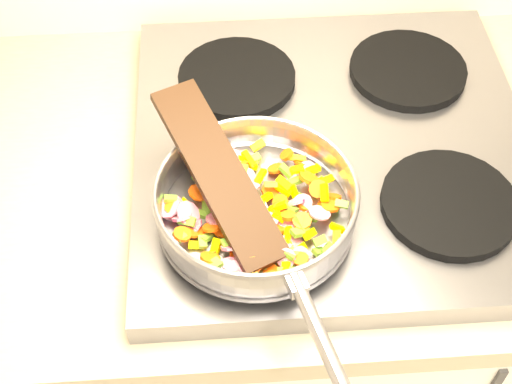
{
  "coord_description": "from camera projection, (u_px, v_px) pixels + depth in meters",
  "views": [
    {
      "loc": [
        -0.87,
        0.93,
        1.72
      ],
      "look_at": [
        -0.83,
        1.51,
        1.01
      ],
      "focal_mm": 50.0,
      "sensor_mm": 36.0,
      "label": 1
    }
  ],
  "objects": [
    {
      "name": "grate_fr",
      "position": [
        449.0,
        204.0,
        0.99
      ],
      "size": [
        0.19,
        0.19,
        0.02
      ],
      "primitive_type": "cylinder",
      "color": "black",
      "rests_on": "cooktop"
    },
    {
      "name": "grate_fl",
      "position": [
        248.0,
        215.0,
        0.97
      ],
      "size": [
        0.19,
        0.19,
        0.02
      ],
      "primitive_type": "cylinder",
      "color": "black",
      "rests_on": "cooktop"
    },
    {
      "name": "wooden_spatula",
      "position": [
        218.0,
        172.0,
        0.93
      ],
      "size": [
        0.18,
        0.28,
        0.09
      ],
      "primitive_type": "cube",
      "rotation": [
        0.0,
        -0.26,
        2.0
      ],
      "color": "black",
      "rests_on": "saute_pan"
    },
    {
      "name": "grate_bl",
      "position": [
        237.0,
        78.0,
        1.15
      ],
      "size": [
        0.19,
        0.19,
        0.02
      ],
      "primitive_type": "cylinder",
      "color": "black",
      "rests_on": "cooktop"
    },
    {
      "name": "cooktop",
      "position": [
        333.0,
        149.0,
        1.09
      ],
      "size": [
        0.6,
        0.6,
        0.04
      ],
      "primitive_type": "cube",
      "color": "#939399",
      "rests_on": "counter_top"
    },
    {
      "name": "saute_pan",
      "position": [
        257.0,
        204.0,
        0.93
      ],
      "size": [
        0.31,
        0.47,
        0.06
      ],
      "rotation": [
        0.0,
        0.0,
        0.27
      ],
      "color": "#9E9EA5",
      "rests_on": "grate_fl"
    },
    {
      "name": "vegetable_heap",
      "position": [
        254.0,
        210.0,
        0.94
      ],
      "size": [
        0.26,
        0.24,
        0.05
      ],
      "color": "#649927",
      "rests_on": "saute_pan"
    },
    {
      "name": "grate_br",
      "position": [
        408.0,
        70.0,
        1.16
      ],
      "size": [
        0.19,
        0.19,
        0.02
      ],
      "primitive_type": "cylinder",
      "color": "black",
      "rests_on": "cooktop"
    }
  ]
}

